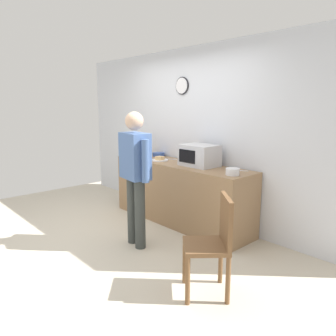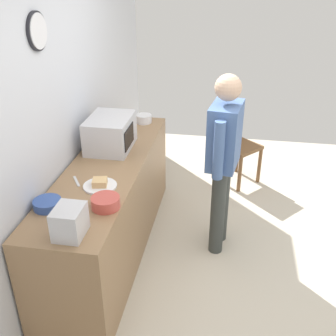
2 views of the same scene
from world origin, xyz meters
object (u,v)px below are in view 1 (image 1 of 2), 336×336
mixing_bowl (142,157)px  sandwich_plate (160,159)px  cereal_bowl (233,172)px  microwave (199,155)px  toaster (135,150)px  fork_utensil (172,159)px  person_standing (135,169)px  salad_bowl (159,154)px  wooden_chair (214,240)px  spoon_utensil (242,171)px

mixing_bowl → sandwich_plate: bearing=26.0°
sandwich_plate → mixing_bowl: size_ratio=1.27×
sandwich_plate → cereal_bowl: cereal_bowl is taller
microwave → toaster: 1.34m
microwave → toaster: bearing=-174.4°
cereal_bowl → fork_utensil: bearing=169.7°
cereal_bowl → person_standing: 1.19m
salad_bowl → wooden_chair: 2.67m
mixing_bowl → wooden_chair: 2.44m
microwave → cereal_bowl: microwave is taller
spoon_utensil → toaster: bearing=-171.9°
microwave → wooden_chair: bearing=-43.1°
toaster → salad_bowl: bearing=46.0°
mixing_bowl → wooden_chair: mixing_bowl is taller
fork_utensil → wooden_chair: 2.31m
toaster → wooden_chair: size_ratio=0.23×
spoon_utensil → wooden_chair: size_ratio=0.18×
mixing_bowl → fork_utensil: size_ratio=1.21×
microwave → cereal_bowl: 0.71m
microwave → mixing_bowl: 1.02m
toaster → wooden_chair: 2.81m
microwave → fork_utensil: (-0.67, 0.09, -0.15)m
spoon_utensil → fork_utensil: bearing=-177.4°
salad_bowl → spoon_utensil: salad_bowl is taller
sandwich_plate → salad_bowl: (-0.34, 0.27, 0.01)m
mixing_bowl → salad_bowl: bearing=100.1°
mixing_bowl → spoon_utensil: bearing=14.0°
toaster → wooden_chair: (2.57, -1.03, -0.48)m
spoon_utensil → person_standing: bearing=-121.1°
salad_bowl → cereal_bowl: cereal_bowl is taller
mixing_bowl → person_standing: bearing=-41.9°
wooden_chair → fork_utensil: bearing=146.9°
microwave → toaster: size_ratio=2.27×
fork_utensil → spoon_utensil: 1.28m
cereal_bowl → wooden_chair: size_ratio=0.18×
cereal_bowl → wooden_chair: cereal_bowl is taller
toaster → spoon_utensil: toaster is taller
sandwich_plate → wooden_chair: 2.24m
sandwich_plate → salad_bowl: 0.44m
salad_bowl → mixing_bowl: 0.41m
sandwich_plate → toaster: bearing=-179.2°
fork_utensil → wooden_chair: (1.91, -1.24, -0.38)m
cereal_bowl → spoon_utensil: bearing=103.7°
microwave → salad_bowl: bearing=171.8°
salad_bowl → spoon_utensil: bearing=-0.2°
microwave → sandwich_plate: size_ratio=1.91×
microwave → person_standing: size_ratio=0.30×
person_standing → wooden_chair: size_ratio=1.78×
cereal_bowl → wooden_chair: (0.55, -1.00, -0.42)m
person_standing → fork_utensil: bearing=116.5°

